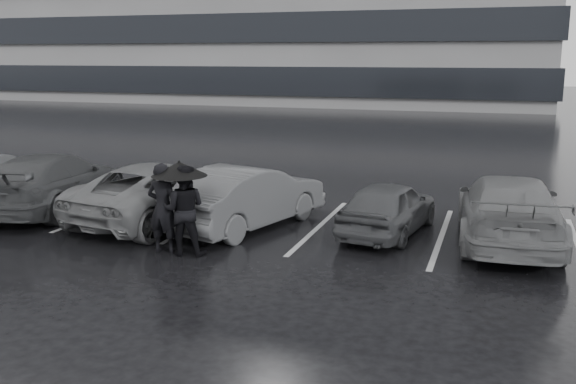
# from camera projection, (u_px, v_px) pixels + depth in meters

# --- Properties ---
(ground) EXTENTS (160.00, 160.00, 0.00)m
(ground) POSITION_uv_depth(u_px,v_px,m) (258.00, 254.00, 12.92)
(ground) COLOR black
(ground) RESTS_ON ground
(car_main) EXTENTS (1.97, 3.75, 1.22)m
(car_main) POSITION_uv_depth(u_px,v_px,m) (388.00, 207.00, 14.31)
(car_main) COLOR black
(car_main) RESTS_ON ground
(car_west_a) EXTENTS (2.71, 4.66, 1.45)m
(car_west_a) POSITION_uv_depth(u_px,v_px,m) (248.00, 196.00, 14.84)
(car_west_a) COLOR #2F2F32
(car_west_a) RESTS_ON ground
(car_west_b) EXTENTS (3.16, 5.39, 1.41)m
(car_west_b) POSITION_uv_depth(u_px,v_px,m) (162.00, 191.00, 15.49)
(car_west_b) COLOR #4B4C4E
(car_west_b) RESTS_ON ground
(car_west_c) EXTENTS (2.76, 5.33, 1.48)m
(car_west_c) POSITION_uv_depth(u_px,v_px,m) (53.00, 182.00, 16.51)
(car_west_c) COLOR black
(car_west_c) RESTS_ON ground
(car_east) EXTENTS (2.38, 5.14, 1.45)m
(car_east) POSITION_uv_depth(u_px,v_px,m) (509.00, 209.00, 13.59)
(car_east) COLOR #4B4C4E
(car_east) RESTS_ON ground
(pedestrian_left) EXTENTS (0.68, 0.45, 1.84)m
(pedestrian_left) POSITION_uv_depth(u_px,v_px,m) (163.00, 208.00, 12.87)
(pedestrian_left) COLOR black
(pedestrian_left) RESTS_ON ground
(pedestrian_right) EXTENTS (1.01, 0.86, 1.82)m
(pedestrian_right) POSITION_uv_depth(u_px,v_px,m) (184.00, 210.00, 12.75)
(pedestrian_right) COLOR black
(pedestrian_right) RESTS_ON ground
(umbrella) EXTENTS (1.12, 1.12, 1.89)m
(umbrella) POSITION_uv_depth(u_px,v_px,m) (179.00, 169.00, 12.69)
(umbrella) COLOR black
(umbrella) RESTS_ON ground
(stall_stripes) EXTENTS (19.72, 5.00, 0.00)m
(stall_stripes) POSITION_uv_depth(u_px,v_px,m) (264.00, 221.00, 15.49)
(stall_stripes) COLOR #ABABAE
(stall_stripes) RESTS_ON ground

